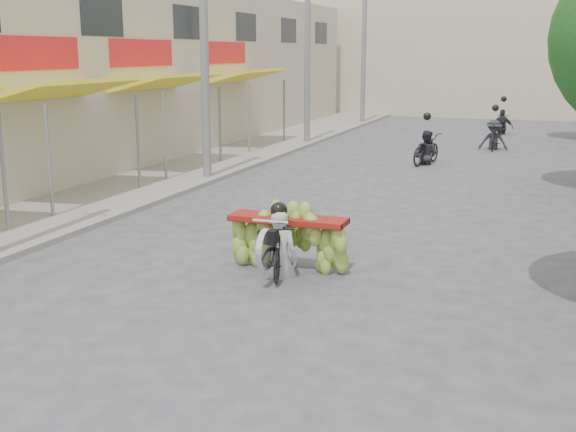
{
  "coord_description": "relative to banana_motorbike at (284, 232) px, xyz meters",
  "views": [
    {
      "loc": [
        3.84,
        -6.53,
        3.63
      ],
      "look_at": [
        0.04,
        3.89,
        1.1
      ],
      "focal_mm": 45.0,
      "sensor_mm": 36.0,
      "label": 1
    }
  ],
  "objects": [
    {
      "name": "utility_pole_back",
      "position": [
        -5.2,
        25.66,
        3.32
      ],
      "size": [
        0.6,
        0.24,
        8.0
      ],
      "color": "slate",
      "rests_on": "ground"
    },
    {
      "name": "utility_pole_mid",
      "position": [
        -5.2,
        7.66,
        3.32
      ],
      "size": [
        0.6,
        0.24,
        8.0
      ],
      "color": "slate",
      "rests_on": "ground"
    },
    {
      "name": "far_building",
      "position": [
        0.2,
        33.66,
        2.79
      ],
      "size": [
        20.0,
        6.0,
        7.0
      ],
      "primitive_type": "cube",
      "color": "#C1B599",
      "rests_on": "ground"
    },
    {
      "name": "bg_motorbike_c",
      "position": [
        1.95,
        22.99,
        0.12
      ],
      "size": [
        0.98,
        1.49,
        1.95
      ],
      "color": "black",
      "rests_on": "ground"
    },
    {
      "name": "shophouse_row_left",
      "position": [
        -11.78,
        9.64,
        2.29
      ],
      "size": [
        9.77,
        40.0,
        6.0
      ],
      "color": "#C1B599",
      "rests_on": "ground"
    },
    {
      "name": "bg_motorbike_a",
      "position": [
        0.21,
        12.89,
        0.02
      ],
      "size": [
        1.08,
        1.88,
        1.95
      ],
      "color": "black",
      "rests_on": "ground"
    },
    {
      "name": "ground",
      "position": [
        0.2,
        -4.34,
        -0.71
      ],
      "size": [
        120.0,
        120.0,
        0.0
      ],
      "primitive_type": "plane",
      "color": "#545459",
      "rests_on": "ground"
    },
    {
      "name": "utility_pole_far",
      "position": [
        -5.2,
        16.66,
        3.32
      ],
      "size": [
        0.6,
        0.24,
        8.0
      ],
      "color": "slate",
      "rests_on": "ground"
    },
    {
      "name": "banana_motorbike",
      "position": [
        0.0,
        0.0,
        0.0
      ],
      "size": [
        2.2,
        1.81,
        2.12
      ],
      "color": "black",
      "rests_on": "ground"
    },
    {
      "name": "bg_motorbike_b",
      "position": [
        2.01,
        17.39,
        0.11
      ],
      "size": [
        1.07,
        1.92,
        1.95
      ],
      "color": "black",
      "rests_on": "ground"
    },
    {
      "name": "sidewalk_left",
      "position": [
        -6.8,
        10.66,
        -0.65
      ],
      "size": [
        4.0,
        60.0,
        0.12
      ],
      "primitive_type": "cube",
      "color": "gray",
      "rests_on": "ground"
    }
  ]
}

